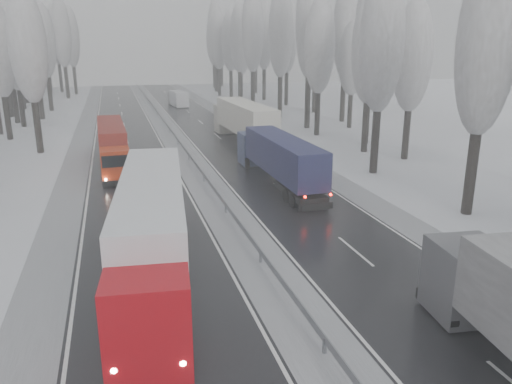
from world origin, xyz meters
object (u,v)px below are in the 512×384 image
truck_blue_box (278,156)px  truck_red_white (152,225)px  truck_red_red (112,142)px  box_truck_distant (178,99)px  truck_cream_box (243,119)px

truck_blue_box → truck_red_white: truck_red_white is taller
truck_red_white → truck_red_red: (-1.60, 24.34, -0.52)m
truck_red_white → truck_red_red: 24.39m
box_truck_distant → truck_red_red: (-11.56, -43.42, 0.77)m
box_truck_distant → truck_cream_box: bearing=-91.6°
truck_red_white → truck_red_red: bearing=99.8°
truck_red_red → truck_blue_box: bearing=-40.9°
truck_cream_box → truck_blue_box: bearing=-97.5°
truck_cream_box → truck_red_red: 15.69m
truck_cream_box → box_truck_distant: (-2.42, 36.31, -1.27)m
truck_cream_box → box_truck_distant: truck_cream_box is taller
box_truck_distant → truck_red_red: size_ratio=0.51×
truck_red_red → truck_red_white: bearing=-87.7°
box_truck_distant → truck_red_white: bearing=-103.8°
truck_cream_box → box_truck_distant: size_ratio=2.40×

